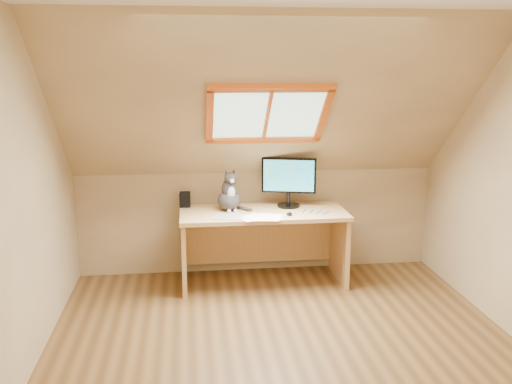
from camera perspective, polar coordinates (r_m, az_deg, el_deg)
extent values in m
plane|color=brown|center=(4.27, 3.08, -15.79)|extent=(3.50, 3.50, 0.00)
cube|color=tan|center=(2.21, 11.43, -9.66)|extent=(3.50, 0.02, 2.40)
cube|color=tan|center=(3.93, -22.69, -0.53)|extent=(0.02, 3.50, 2.40)
cube|color=tan|center=(5.69, 0.09, -2.93)|extent=(3.50, 0.02, 1.00)
cube|color=tan|center=(4.72, 1.26, 8.65)|extent=(3.50, 1.56, 1.41)
cube|color=#B2E0CC|center=(4.81, 1.12, 7.88)|extent=(0.90, 0.53, 0.48)
cube|color=orange|center=(4.81, 1.12, 7.88)|extent=(1.02, 0.64, 0.59)
cube|color=tan|center=(5.29, 0.72, -2.10)|extent=(1.54, 0.67, 0.04)
cube|color=tan|center=(5.35, -7.20, -5.97)|extent=(0.04, 0.60, 0.66)
cube|color=tan|center=(5.53, 8.34, -5.36)|extent=(0.04, 0.60, 0.66)
cube|color=tan|center=(5.68, 0.29, -4.74)|extent=(1.44, 0.03, 0.46)
cylinder|color=black|center=(5.45, 3.27, -1.37)|extent=(0.22, 0.22, 0.02)
cylinder|color=black|center=(5.43, 3.28, -0.66)|extent=(0.04, 0.04, 0.12)
cube|color=black|center=(5.38, 3.31, 1.69)|extent=(0.51, 0.16, 0.34)
cube|color=blue|center=(5.36, 3.29, 1.63)|extent=(0.46, 0.12, 0.30)
ellipsoid|color=#3C3735|center=(5.31, -2.73, -0.81)|extent=(0.27, 0.30, 0.19)
ellipsoid|color=#3C3735|center=(5.27, -2.69, 0.29)|extent=(0.17, 0.17, 0.20)
ellipsoid|color=silver|center=(5.22, -2.49, -0.07)|extent=(0.08, 0.05, 0.12)
ellipsoid|color=#3C3735|center=(5.21, -2.56, 1.40)|extent=(0.13, 0.12, 0.10)
sphere|color=silver|center=(5.17, -2.41, 1.12)|extent=(0.04, 0.04, 0.04)
cone|color=#3C3735|center=(5.21, -3.00, 1.98)|extent=(0.06, 0.06, 0.07)
cone|color=#3C3735|center=(5.23, -2.26, 2.02)|extent=(0.06, 0.06, 0.07)
cube|color=black|center=(5.47, -7.11, -0.75)|extent=(0.11, 0.11, 0.14)
cube|color=#B2B2B7|center=(5.05, -2.75, -2.54)|extent=(0.29, 0.23, 0.01)
ellipsoid|color=black|center=(5.13, 3.36, -2.21)|extent=(0.08, 0.10, 0.03)
cube|color=white|center=(5.03, 0.55, -2.65)|extent=(0.33, 0.27, 0.00)
cube|color=white|center=(5.03, 0.55, -2.63)|extent=(0.32, 0.24, 0.00)
cube|color=white|center=(5.03, 0.55, -2.62)|extent=(0.35, 0.30, 0.00)
cube|color=white|center=(5.03, 0.55, -2.60)|extent=(0.34, 0.28, 0.00)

